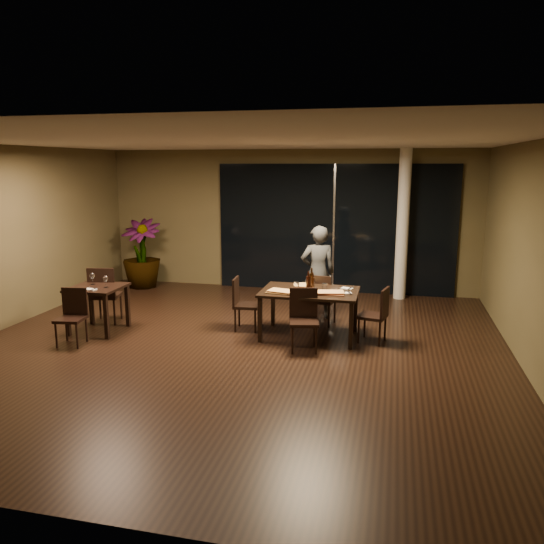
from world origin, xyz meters
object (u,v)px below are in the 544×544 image
Objects in this scene: chair_side_far at (104,292)px; diner at (318,272)px; main_table at (310,295)px; potted_plant at (142,253)px; bottle_c at (312,278)px; chair_side_near at (72,313)px; side_table at (97,294)px; chair_main_near at (304,316)px; bottle_b at (312,282)px; bottle_a at (308,280)px; chair_main_far at (321,297)px; chair_main_left at (242,301)px; chair_main_right at (378,312)px.

diner reaches higher than chair_side_far.
main_table is 0.99× the size of potted_plant.
chair_side_near is at bearing -159.97° from bottle_c.
side_table is 0.89× the size of chair_main_near.
potted_plant is at bearing -38.77° from diner.
bottle_b is at bearing 73.75° from chair_main_near.
bottle_a is 0.10m from bottle_b.
bottle_a is at bearing 11.48° from chair_side_near.
chair_main_far is at bearing 73.14° from chair_main_near.
diner reaches higher than chair_side_near.
bottle_b is at bearing -75.25° from bottle_c.
chair_main_near is at bearing -126.34° from chair_main_left.
chair_side_far is at bearing 22.23° from chair_main_far.
diner is (3.37, 1.56, 0.20)m from side_table.
chair_main_left is 1.25m from bottle_b.
bottle_b reaches higher than chair_main_near.
chair_side_far is at bearing -76.44° from chair_main_right.
bottle_b reaches higher than chair_main_left.
diner is at bearing -20.34° from potted_plant.
chair_main_near is 1.33m from chair_main_left.
chair_side_far is at bearing -0.23° from diner.
bottle_b is (0.04, -0.01, 0.22)m from main_table.
chair_main_left reaches higher than side_table.
chair_side_far is at bearing 106.62° from side_table.
chair_main_far is at bearing -112.49° from chair_main_right.
chair_main_left is (2.26, 0.61, -0.14)m from side_table.
bottle_b is at bearing -38.50° from bottle_a.
main_table is 0.67m from chair_main_far.
potted_plant reaches higher than main_table.
bottle_b reaches higher than main_table.
potted_plant is (-4.27, 1.96, 0.26)m from chair_main_far.
chair_main_right reaches higher than main_table.
main_table is at bearing -92.78° from bottle_c.
bottle_a is at bearing 170.70° from chair_side_far.
main_table is 3.63m from chair_side_near.
bottle_a is (-0.13, -0.59, 0.41)m from chair_main_far.
bottle_a reaches higher than bottle_b.
side_table is 3.42m from bottle_a.
main_table is 5.09× the size of bottle_b.
chair_main_near is 1.03× the size of chair_main_left.
bottle_a is (-0.03, 0.05, 0.22)m from main_table.
chair_main_far is at bearing 18.02° from side_table.
chair_main_near is 0.81m from bottle_c.
chair_side_near is 2.53× the size of bottle_c.
potted_plant is at bearing 130.26° from chair_main_near.
chair_main_far is 0.53× the size of diner.
bottle_c reaches higher than chair_side_far.
chair_main_right is 2.92× the size of bottle_b.
potted_plant reaches higher than bottle_a.
chair_main_left is at bearing 173.24° from chair_side_far.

